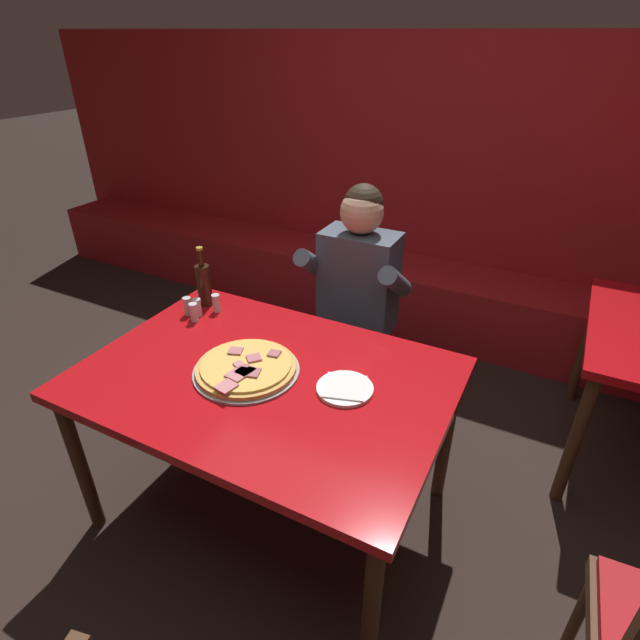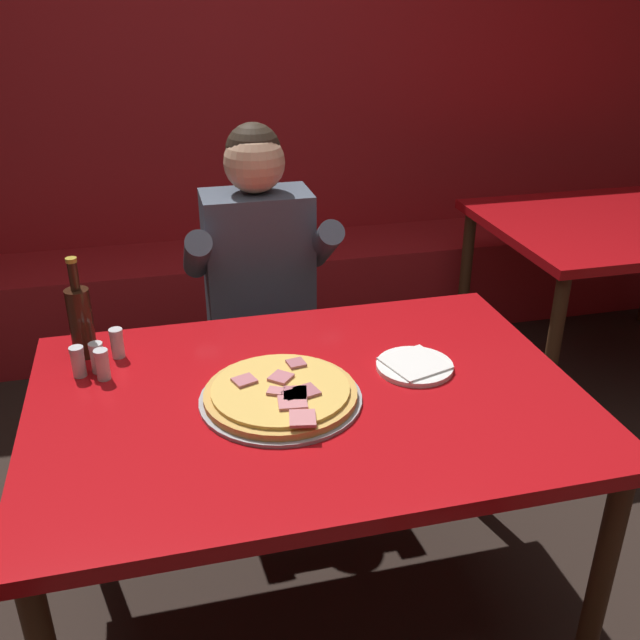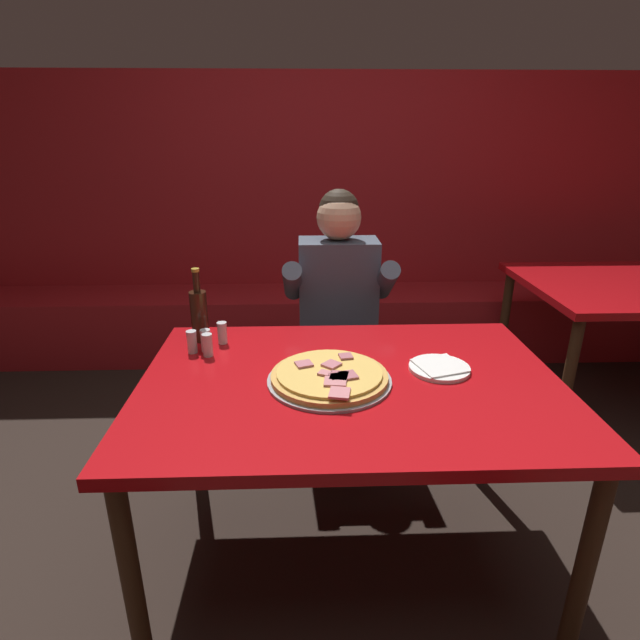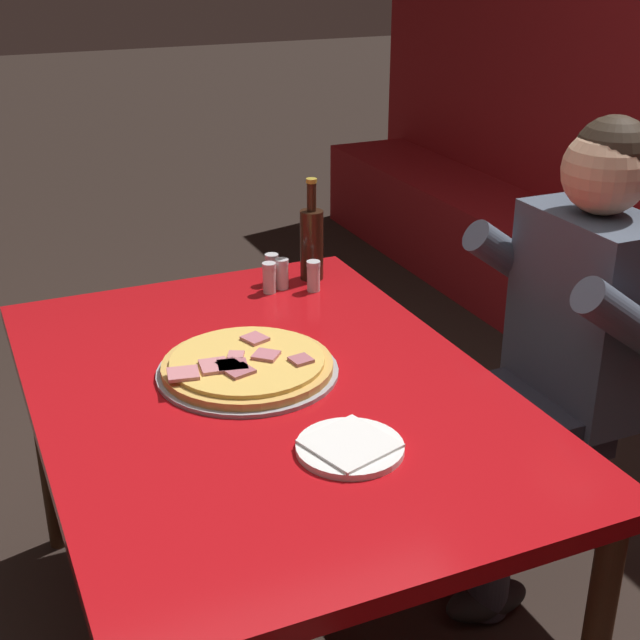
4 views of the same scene
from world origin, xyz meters
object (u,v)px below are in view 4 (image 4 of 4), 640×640
at_px(beer_bottle, 312,242).
at_px(diner_seated_blue_shirt, 556,345).
at_px(pizza, 247,366).
at_px(plate_white_paper, 350,447).
at_px(main_dining_table, 266,414).
at_px(shaker_red_pepper_flakes, 269,279).
at_px(shaker_oregano, 272,270).
at_px(shaker_black_pepper, 282,275).
at_px(shaker_parmesan, 313,277).

distance_m(beer_bottle, diner_seated_blue_shirt, 0.73).
height_order(pizza, plate_white_paper, pizza).
distance_m(main_dining_table, shaker_red_pepper_flakes, 0.56).
relative_size(beer_bottle, shaker_oregano, 3.40).
height_order(main_dining_table, shaker_oregano, shaker_oregano).
relative_size(main_dining_table, beer_bottle, 4.80).
relative_size(plate_white_paper, shaker_oregano, 2.44).
distance_m(plate_white_paper, beer_bottle, 0.93).
relative_size(plate_white_paper, shaker_red_pepper_flakes, 2.44).
distance_m(shaker_black_pepper, shaker_parmesan, 0.09).
relative_size(shaker_black_pepper, shaker_red_pepper_flakes, 1.00).
distance_m(main_dining_table, diner_seated_blue_shirt, 0.78).
distance_m(main_dining_table, shaker_black_pepper, 0.59).
height_order(main_dining_table, plate_white_paper, plate_white_paper).
relative_size(shaker_oregano, shaker_red_pepper_flakes, 1.00).
distance_m(pizza, beer_bottle, 0.62).
distance_m(shaker_red_pepper_flakes, diner_seated_blue_shirt, 0.78).
height_order(shaker_oregano, shaker_red_pepper_flakes, same).
xyz_separation_m(shaker_red_pepper_flakes, diner_seated_blue_shirt, (0.52, 0.57, -0.08)).
distance_m(main_dining_table, plate_white_paper, 0.33).
distance_m(main_dining_table, pizza, 0.12).
bearing_deg(diner_seated_blue_shirt, shaker_oregano, -137.27).
relative_size(shaker_oregano, diner_seated_blue_shirt, 0.07).
bearing_deg(shaker_oregano, diner_seated_blue_shirt, 42.73).
distance_m(plate_white_paper, diner_seated_blue_shirt, 0.78).
bearing_deg(shaker_parmesan, main_dining_table, -34.05).
height_order(beer_bottle, shaker_black_pepper, beer_bottle).
height_order(beer_bottle, shaker_red_pepper_flakes, beer_bottle).
distance_m(main_dining_table, shaker_parmesan, 0.58).
height_order(shaker_black_pepper, shaker_oregano, same).
distance_m(pizza, shaker_parmesan, 0.52).
bearing_deg(plate_white_paper, main_dining_table, -169.92).
bearing_deg(shaker_red_pepper_flakes, shaker_parmesan, 72.57).
bearing_deg(shaker_oregano, plate_white_paper, -11.37).
bearing_deg(shaker_oregano, main_dining_table, -22.26).
xyz_separation_m(plate_white_paper, shaker_oregano, (-0.88, 0.18, 0.03)).
relative_size(beer_bottle, shaker_red_pepper_flakes, 3.40).
distance_m(pizza, shaker_red_pepper_flakes, 0.49).
xyz_separation_m(plate_white_paper, shaker_black_pepper, (-0.83, 0.19, 0.03)).
xyz_separation_m(pizza, shaker_oregano, (-0.50, 0.25, 0.02)).
bearing_deg(beer_bottle, main_dining_table, -32.09).
bearing_deg(diner_seated_blue_shirt, shaker_parmesan, -136.80).
distance_m(shaker_parmesan, diner_seated_blue_shirt, 0.67).
relative_size(pizza, shaker_oregano, 4.78).
xyz_separation_m(shaker_parmesan, shaker_oregano, (-0.10, -0.08, 0.00)).
height_order(main_dining_table, shaker_black_pepper, shaker_black_pepper).
relative_size(main_dining_table, shaker_oregano, 16.28).
bearing_deg(shaker_red_pepper_flakes, shaker_oregano, 153.34).
bearing_deg(shaker_oregano, shaker_red_pepper_flakes, -26.66).
distance_m(shaker_black_pepper, shaker_oregano, 0.05).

